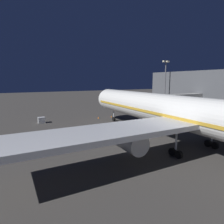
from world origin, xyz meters
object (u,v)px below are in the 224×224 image
at_px(baggage_container_mid_row, 42,120).
at_px(traffic_cone_nose_port, 111,116).
at_px(airliner_at_gate, 185,114).
at_px(apron_floodlight_mast, 165,82).
at_px(jet_bridge, 164,99).
at_px(traffic_cone_nose_starboard, 98,118).

xyz_separation_m(baggage_container_mid_row, traffic_cone_nose_port, (-20.32, 1.60, -0.52)).
distance_m(airliner_at_gate, apron_floodlight_mast, 41.00).
height_order(airliner_at_gate, apron_floodlight_mast, airliner_at_gate).
relative_size(airliner_at_gate, baggage_container_mid_row, 34.99).
xyz_separation_m(airliner_at_gate, baggage_container_mid_row, (18.12, -31.45, -5.00)).
relative_size(apron_floodlight_mast, traffic_cone_nose_port, 33.17).
bearing_deg(jet_bridge, traffic_cone_nose_starboard, -34.48).
relative_size(airliner_at_gate, traffic_cone_nose_port, 111.92).
xyz_separation_m(jet_bridge, traffic_cone_nose_starboard, (15.70, -10.78, -5.65)).
height_order(airliner_at_gate, traffic_cone_nose_port, airliner_at_gate).
distance_m(jet_bridge, baggage_container_mid_row, 34.34).
distance_m(jet_bridge, traffic_cone_nose_starboard, 19.86).
xyz_separation_m(airliner_at_gate, apron_floodlight_mast, (-25.50, -31.75, 4.77)).
bearing_deg(traffic_cone_nose_starboard, baggage_container_mid_row, -5.73).
relative_size(jet_bridge, traffic_cone_nose_port, 46.43).
bearing_deg(baggage_container_mid_row, traffic_cone_nose_port, 175.51).
distance_m(jet_bridge, apron_floodlight_mast, 18.07).
bearing_deg(apron_floodlight_mast, traffic_cone_nose_port, 4.66).
xyz_separation_m(apron_floodlight_mast, traffic_cone_nose_starboard, (27.70, 1.90, -10.29)).
height_order(traffic_cone_nose_port, traffic_cone_nose_starboard, same).
distance_m(baggage_container_mid_row, traffic_cone_nose_port, 20.39).
height_order(airliner_at_gate, traffic_cone_nose_starboard, airliner_at_gate).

